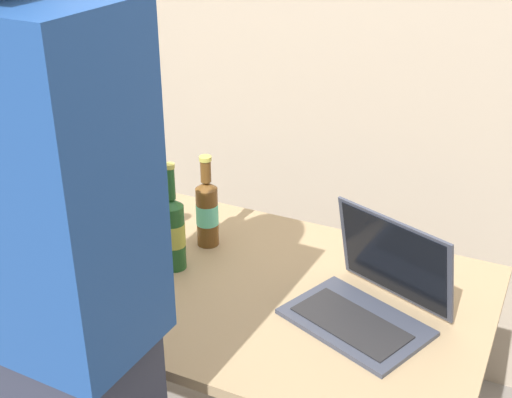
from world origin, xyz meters
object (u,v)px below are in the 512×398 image
(beer_bottle_amber, at_px, (128,218))
(person_figure, at_px, (57,345))
(beer_bottle_brown, at_px, (207,211))
(laptop, at_px, (372,295))
(beer_bottle_green, at_px, (173,231))

(beer_bottle_amber, relative_size, person_figure, 0.17)
(beer_bottle_brown, height_order, person_figure, person_figure)
(laptop, bearing_deg, person_figure, -126.87)
(laptop, relative_size, person_figure, 0.22)
(laptop, relative_size, beer_bottle_green, 1.32)
(beer_bottle_brown, bearing_deg, beer_bottle_amber, -136.42)
(beer_bottle_amber, relative_size, beer_bottle_brown, 1.13)
(beer_bottle_green, bearing_deg, laptop, 1.75)
(beer_bottle_brown, distance_m, person_figure, 0.72)
(beer_bottle_amber, bearing_deg, person_figure, -66.64)
(beer_bottle_amber, relative_size, beer_bottle_green, 1.01)
(beer_bottle_green, bearing_deg, beer_bottle_amber, -178.24)
(laptop, xyz_separation_m, beer_bottle_green, (-0.54, -0.02, 0.05))
(laptop, relative_size, beer_bottle_amber, 1.31)
(beer_bottle_brown, bearing_deg, person_figure, -83.39)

